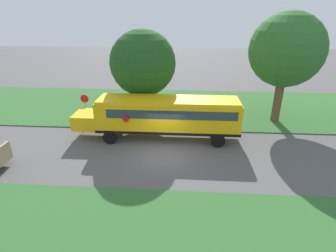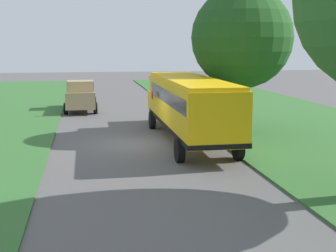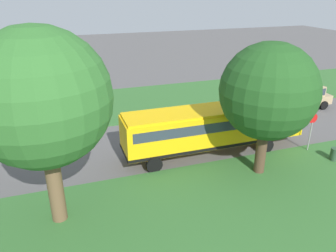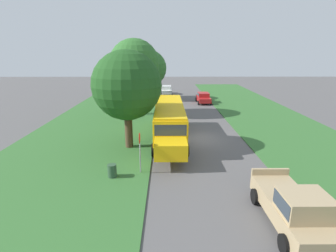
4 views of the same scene
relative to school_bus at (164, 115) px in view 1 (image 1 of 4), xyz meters
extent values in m
plane|color=#565454|center=(2.63, 0.18, -1.92)|extent=(120.00, 120.00, 0.00)
cube|color=#33662D|center=(-7.37, 0.18, -1.88)|extent=(12.00, 80.00, 0.08)
cube|color=yellow|center=(0.00, 0.29, -0.02)|extent=(2.50, 10.50, 2.20)
cube|color=yellow|center=(0.00, -5.91, -0.57)|extent=(2.20, 1.90, 1.10)
cube|color=yellow|center=(0.00, 0.29, 1.16)|extent=(2.35, 10.29, 0.16)
cube|color=black|center=(0.00, 0.29, -1.00)|extent=(2.54, 10.54, 0.20)
cube|color=#2D3842|center=(0.00, 0.59, 0.44)|extent=(2.53, 9.24, 0.64)
cube|color=#2D3842|center=(0.00, -4.91, 0.44)|extent=(2.25, 0.12, 0.80)
cylinder|color=red|center=(1.43, -2.60, 0.13)|extent=(0.03, 0.44, 0.44)
cylinder|color=black|center=(1.25, -3.91, -1.42)|extent=(0.30, 1.00, 1.00)
cylinder|color=black|center=(-1.25, -3.91, -1.42)|extent=(0.30, 1.00, 1.00)
cylinder|color=black|center=(1.25, 3.96, -1.42)|extent=(0.30, 1.00, 1.00)
cylinder|color=black|center=(-1.25, 3.96, -1.42)|extent=(0.30, 1.00, 1.00)
cylinder|color=#4C3826|center=(-3.34, -2.02, -0.38)|extent=(0.63, 0.63, 3.08)
sphere|color=#1E4C1C|center=(-3.34, -2.02, 3.19)|extent=(5.42, 5.42, 5.42)
sphere|color=#1E4C1C|center=(-3.32, -1.33, 3.48)|extent=(3.67, 3.67, 3.67)
cylinder|color=brown|center=(-4.05, 9.55, 0.05)|extent=(0.72, 0.72, 3.95)
sphere|color=#2D6628|center=(-4.05, 9.55, 4.26)|extent=(5.95, 5.95, 5.95)
sphere|color=#2D6628|center=(-3.57, 9.82, 3.93)|extent=(3.94, 3.94, 3.94)
cylinder|color=gray|center=(-1.97, -6.78, -0.87)|extent=(0.08, 0.08, 2.10)
cylinder|color=red|center=(-1.97, -6.78, 0.48)|extent=(0.03, 0.68, 0.68)
cylinder|color=#2D4C33|center=(-3.68, -7.41, -1.47)|extent=(0.56, 0.56, 0.90)
camera|label=1|loc=(18.26, 1.54, 6.99)|focal=28.00mm
camera|label=2|loc=(4.98, 22.25, 2.86)|focal=50.00mm
camera|label=3|loc=(-17.86, 8.71, 8.49)|focal=35.00mm
camera|label=4|loc=(-0.31, -22.35, 5.74)|focal=28.00mm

